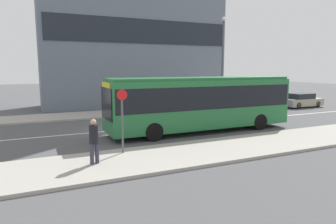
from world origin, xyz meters
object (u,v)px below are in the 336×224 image
city_bus (201,100)px  bus_stop_sign (122,116)px  parked_car_0 (261,103)px  parked_car_1 (301,101)px  street_lamp (223,54)px  pedestrian_near_stop (94,139)px

city_bus → bus_stop_sign: city_bus is taller
city_bus → parked_car_0: (9.49, 5.60, -1.19)m
parked_car_1 → bus_stop_sign: (-19.95, -8.49, 1.10)m
parked_car_1 → street_lamp: street_lamp is taller
pedestrian_near_stop → bus_stop_sign: bus_stop_sign is taller
bus_stop_sign → street_lamp: size_ratio=0.35×
parked_car_0 → pedestrian_near_stop: 19.03m
parked_car_0 → bus_stop_sign: bearing=-150.4°
parked_car_0 → pedestrian_near_stop: pedestrian_near_stop is taller
parked_car_1 → street_lamp: (-7.92, 1.74, 4.26)m
city_bus → street_lamp: street_lamp is taller
bus_stop_sign → pedestrian_near_stop: bearing=-144.2°
parked_car_1 → parked_car_0: bearing=179.2°
parked_car_1 → pedestrian_near_stop: (-21.33, -9.49, 0.47)m
city_bus → parked_car_0: 11.08m
city_bus → street_lamp: 10.19m
city_bus → parked_car_1: 15.44m
parked_car_1 → bus_stop_sign: 21.70m
city_bus → parked_car_0: size_ratio=2.53×
city_bus → parked_car_1: bearing=26.4°
bus_stop_sign → parked_car_0: bearing=29.6°
parked_car_0 → parked_car_1: (4.88, -0.07, -0.01)m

